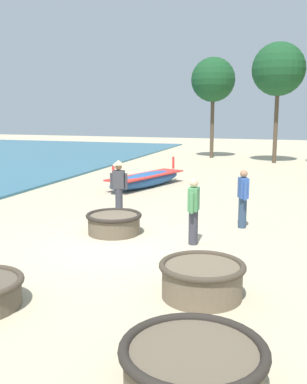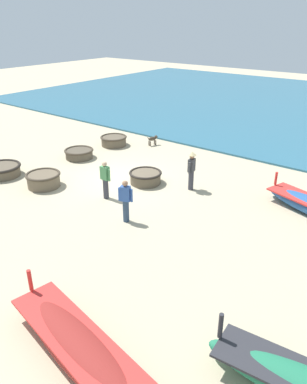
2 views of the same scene
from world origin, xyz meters
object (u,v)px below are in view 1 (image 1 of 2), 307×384
coracle_weathered (114,223)px  tree_leftmost (278,70)px  fisherman_by_coracle (119,184)px  tree_right_mid (213,80)px  coracle_far_right (193,363)px  fisherman_standing_left (243,197)px  long_boat_blue_hull (146,179)px  coracle_nearest (202,278)px  fisherman_with_hat (194,210)px

coracle_weathered → tree_leftmost: bearing=79.8°
fisherman_by_coracle → tree_leftmost: size_ratio=0.24×
tree_right_mid → tree_leftmost: (4.11, -1.82, 0.40)m
coracle_far_right → tree_leftmost: size_ratio=0.25×
fisherman_by_coracle → fisherman_standing_left: (3.70, -0.34, -0.12)m
long_boat_blue_hull → tree_right_mid: tree_right_mid is taller
coracle_far_right → long_boat_blue_hull: (-4.85, 12.66, 0.03)m
long_boat_blue_hull → fisherman_by_coracle: size_ratio=2.74×
coracle_nearest → tree_right_mid: (-3.97, 22.29, 4.68)m
fisherman_with_hat → coracle_far_right: bearing=-77.2°
long_boat_blue_hull → tree_right_mid: size_ratio=0.71×
fisherman_standing_left → tree_leftmost: (0.03, 15.67, 4.56)m
coracle_far_right → coracle_weathered: 6.64m
coracle_weathered → long_boat_blue_hull: long_boat_blue_hull is taller
coracle_nearest → tree_leftmost: bearing=89.6°
coracle_far_right → coracle_weathered: (-3.37, 5.72, 0.00)m
coracle_weathered → coracle_nearest: 4.37m
tree_leftmost → coracle_far_right: bearing=-89.3°
coracle_nearest → fisherman_standing_left: 4.83m
coracle_weathered → fisherman_standing_left: size_ratio=0.91×
coracle_nearest → fisherman_by_coracle: 6.31m
tree_leftmost → coracle_weathered: bearing=-100.2°
coracle_weathered → tree_right_mid: (-1.02, 19.07, 4.72)m
long_boat_blue_hull → tree_leftmost: (4.57, 10.31, 5.09)m
coracle_weathered → fisherman_by_coracle: (-0.64, 1.93, 0.67)m
coracle_nearest → long_boat_blue_hull: bearing=113.6°
fisherman_with_hat → tree_leftmost: bearing=86.9°
coracle_nearest → long_boat_blue_hull: 11.08m
coracle_nearest → tree_leftmost: 21.09m
coracle_weathered → long_boat_blue_hull: size_ratio=0.31×
tree_right_mid → tree_leftmost: size_ratio=0.93×
fisherman_by_coracle → fisherman_standing_left: size_ratio=1.06×
fisherman_with_hat → fisherman_by_coracle: bearing=141.3°
fisherman_by_coracle → fisherman_with_hat: bearing=-38.7°
coracle_weathered → tree_right_mid: 19.67m
coracle_weathered → tree_leftmost: 18.26m
coracle_far_right → tree_leftmost: (-0.28, 22.97, 5.12)m
coracle_far_right → fisherman_standing_left: size_ratio=1.10×
coracle_weathered → fisherman_standing_left: 3.49m
long_boat_blue_hull → fisherman_standing_left: bearing=-49.7°
coracle_weathered → fisherman_by_coracle: bearing=108.4°
fisherman_standing_left → coracle_weathered: bearing=-152.6°
coracle_weathered → tree_leftmost: size_ratio=0.21×
coracle_weathered → tree_right_mid: tree_right_mid is taller
fisherman_by_coracle → tree_right_mid: (-0.38, 17.14, 4.05)m
coracle_far_right → coracle_nearest: size_ratio=1.18×
tree_right_mid → tree_leftmost: 4.51m
coracle_nearest → tree_leftmost: tree_leftmost is taller
fisherman_standing_left → fisherman_with_hat: bearing=-116.0°
long_boat_blue_hull → fisherman_standing_left: (4.54, -5.36, 0.52)m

